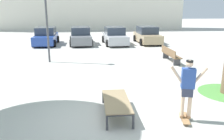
% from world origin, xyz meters
% --- Properties ---
extents(ground_plane, '(120.00, 120.00, 0.00)m').
position_xyz_m(ground_plane, '(0.00, 0.00, 0.00)').
color(ground_plane, '#B7B5AD').
extents(skate_box, '(0.77, 1.90, 0.46)m').
position_xyz_m(skate_box, '(0.44, 0.24, 0.41)').
color(skate_box, '#38383D').
rests_on(skate_box, ground).
extents(skateboard, '(0.39, 0.82, 0.09)m').
position_xyz_m(skateboard, '(2.36, -0.34, 0.08)').
color(skateboard, '#9E754C').
rests_on(skateboard, ground).
extents(skater, '(0.99, 0.36, 1.69)m').
position_xyz_m(skater, '(2.36, -0.34, 1.07)').
color(skater, beige).
rests_on(skater, skateboard).
extents(car_blue, '(2.02, 4.25, 1.50)m').
position_xyz_m(car_blue, '(-4.20, 14.60, 0.69)').
color(car_blue, '#28479E').
rests_on(car_blue, ground).
extents(car_grey, '(2.16, 4.32, 1.50)m').
position_xyz_m(car_grey, '(-1.21, 14.51, 0.69)').
color(car_grey, slate).
rests_on(car_grey, ground).
extents(car_silver, '(2.16, 4.32, 1.50)m').
position_xyz_m(car_silver, '(1.78, 14.28, 0.69)').
color(car_silver, '#B7BABF').
rests_on(car_silver, ground).
extents(car_tan, '(2.02, 4.25, 1.50)m').
position_xyz_m(car_tan, '(4.78, 14.65, 0.69)').
color(car_tan, tan).
rests_on(car_tan, ground).
extents(park_bench, '(0.48, 2.41, 0.83)m').
position_xyz_m(park_bench, '(4.40, 7.09, 0.45)').
color(park_bench, brown).
rests_on(park_bench, ground).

